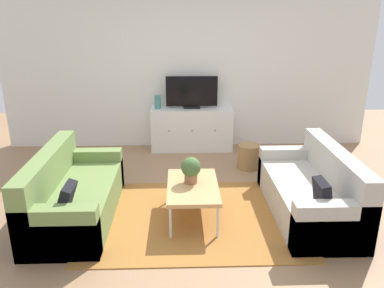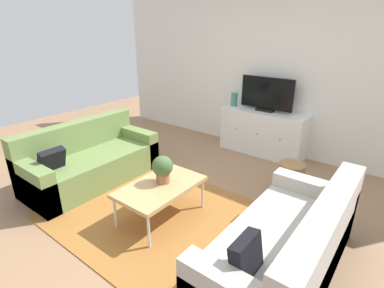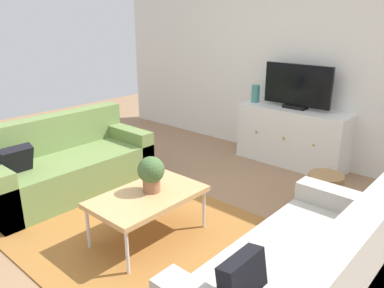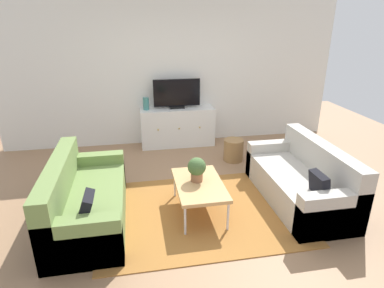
# 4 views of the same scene
# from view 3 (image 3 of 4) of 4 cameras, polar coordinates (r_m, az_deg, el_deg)

# --- Properties ---
(ground_plane) EXTENTS (10.00, 10.00, 0.00)m
(ground_plane) POSITION_cam_3_polar(r_m,az_deg,el_deg) (3.52, -4.46, -12.91)
(ground_plane) COLOR #997251
(wall_back) EXTENTS (6.40, 0.12, 2.70)m
(wall_back) POSITION_cam_3_polar(r_m,az_deg,el_deg) (5.12, 16.61, 12.47)
(wall_back) COLOR silver
(wall_back) RESTS_ON ground_plane
(area_rug) EXTENTS (2.50, 1.90, 0.01)m
(area_rug) POSITION_cam_3_polar(r_m,az_deg,el_deg) (3.43, -6.31, -13.77)
(area_rug) COLOR #9E662D
(area_rug) RESTS_ON ground_plane
(couch_left_side) EXTENTS (0.82, 1.78, 0.80)m
(couch_left_side) POSITION_cam_3_polar(r_m,az_deg,el_deg) (4.40, -18.68, -3.21)
(couch_left_side) COLOR olive
(couch_left_side) RESTS_ON ground_plane
(couch_right_side) EXTENTS (0.82, 1.78, 0.80)m
(couch_right_side) POSITION_cam_3_polar(r_m,az_deg,el_deg) (2.62, 17.30, -19.22)
(couch_right_side) COLOR #B2ADA3
(couch_right_side) RESTS_ON ground_plane
(coffee_table) EXTENTS (0.58, 0.96, 0.42)m
(coffee_table) POSITION_cam_3_polar(r_m,az_deg,el_deg) (3.25, -6.65, -8.00)
(coffee_table) COLOR tan
(coffee_table) RESTS_ON ground_plane
(potted_plant) EXTENTS (0.23, 0.23, 0.31)m
(potted_plant) POSITION_cam_3_polar(r_m,az_deg,el_deg) (3.22, -6.15, -4.28)
(potted_plant) COLOR #936042
(potted_plant) RESTS_ON coffee_table
(tv_console) EXTENTS (1.40, 0.47, 0.74)m
(tv_console) POSITION_cam_3_polar(r_m,az_deg,el_deg) (5.04, 14.78, 1.09)
(tv_console) COLOR white
(tv_console) RESTS_ON ground_plane
(flat_screen_tv) EXTENTS (0.88, 0.16, 0.55)m
(flat_screen_tv) POSITION_cam_3_polar(r_m,az_deg,el_deg) (4.91, 15.51, 8.27)
(flat_screen_tv) COLOR black
(flat_screen_tv) RESTS_ON tv_console
(glass_vase) EXTENTS (0.11, 0.11, 0.23)m
(glass_vase) POSITION_cam_3_polar(r_m,az_deg,el_deg) (5.20, 9.52, 7.50)
(glass_vase) COLOR teal
(glass_vase) RESTS_ON tv_console
(wicker_basket) EXTENTS (0.34, 0.34, 0.38)m
(wicker_basket) POSITION_cam_3_polar(r_m,az_deg,el_deg) (3.99, 19.24, -6.87)
(wicker_basket) COLOR #9E7547
(wicker_basket) RESTS_ON ground_plane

